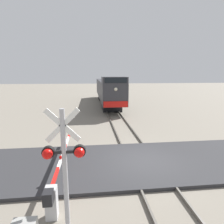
% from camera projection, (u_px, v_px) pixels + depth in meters
% --- Properties ---
extents(ground_plane, '(160.00, 160.00, 0.00)m').
position_uv_depth(ground_plane, '(142.00, 163.00, 9.86)').
color(ground_plane, gray).
extents(rail_track_left, '(0.08, 80.00, 0.15)m').
position_uv_depth(rail_track_left, '(129.00, 163.00, 9.76)').
color(rail_track_left, '#59544C').
rests_on(rail_track_left, ground_plane).
extents(rail_track_right, '(0.08, 80.00, 0.15)m').
position_uv_depth(rail_track_right, '(156.00, 161.00, 9.92)').
color(rail_track_right, '#59544C').
rests_on(rail_track_right, ground_plane).
extents(road_surface, '(36.00, 4.88, 0.16)m').
position_uv_depth(road_surface, '(142.00, 162.00, 9.84)').
color(road_surface, '#2D2D30').
rests_on(road_surface, ground_plane).
extents(locomotive, '(2.73, 18.73, 4.22)m').
position_uv_depth(locomotive, '(108.00, 90.00, 28.54)').
color(locomotive, black).
rests_on(locomotive, ground_plane).
extents(crossing_signal, '(1.18, 0.33, 3.70)m').
position_uv_depth(crossing_signal, '(64.00, 159.00, 5.20)').
color(crossing_signal, '#ADADB2').
rests_on(crossing_signal, ground_plane).
extents(crossing_gate, '(0.36, 6.78, 1.19)m').
position_uv_depth(crossing_gate, '(57.00, 179.00, 7.01)').
color(crossing_gate, silver).
rests_on(crossing_gate, ground_plane).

